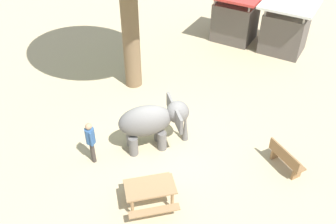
# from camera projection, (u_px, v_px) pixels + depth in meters

# --- Properties ---
(ground_plane) EXTENTS (60.00, 60.00, 0.00)m
(ground_plane) POSITION_uv_depth(u_px,v_px,m) (162.00, 142.00, 13.76)
(ground_plane) COLOR tan
(elephant) EXTENTS (2.36, 2.37, 1.76)m
(elephant) POSITION_uv_depth(u_px,v_px,m) (153.00, 121.00, 12.94)
(elephant) COLOR slate
(elephant) RESTS_ON ground_plane
(person_handler) EXTENTS (0.41, 0.36, 1.62)m
(person_handler) POSITION_uv_depth(u_px,v_px,m) (91.00, 139.00, 12.46)
(person_handler) COLOR #3F3833
(person_handler) RESTS_ON ground_plane
(wooden_bench) EXTENTS (1.39, 1.10, 0.88)m
(wooden_bench) POSITION_uv_depth(u_px,v_px,m) (286.00, 158.00, 12.44)
(wooden_bench) COLOR olive
(wooden_bench) RESTS_ON ground_plane
(picnic_table_far) EXTENTS (2.11, 2.10, 0.78)m
(picnic_table_far) POSITION_uv_depth(u_px,v_px,m) (150.00, 191.00, 11.20)
(picnic_table_far) COLOR #9E7A51
(picnic_table_far) RESTS_ON ground_plane
(market_stall_red) EXTENTS (2.50, 2.50, 2.52)m
(market_stall_red) POSITION_uv_depth(u_px,v_px,m) (235.00, 19.00, 19.47)
(market_stall_red) COLOR #59514C
(market_stall_red) RESTS_ON ground_plane
(market_stall_white) EXTENTS (2.50, 2.50, 2.52)m
(market_stall_white) POSITION_uv_depth(u_px,v_px,m) (285.00, 30.00, 18.46)
(market_stall_white) COLOR #59514C
(market_stall_white) RESTS_ON ground_plane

